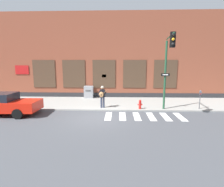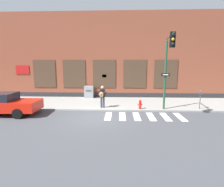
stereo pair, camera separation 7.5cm
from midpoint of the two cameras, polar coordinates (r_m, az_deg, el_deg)
The scene contains 10 objects.
ground_plane at distance 11.63m, azimuth -5.13°, elevation -7.81°, with size 160.00×160.00×0.00m, color #424449.
sidewalk at distance 15.66m, azimuth -3.13°, elevation -3.06°, with size 28.00×5.15×0.10m.
building_backdrop at distance 19.86m, azimuth -1.95°, elevation 11.87°, with size 28.00×4.06×8.58m.
crosswalk at distance 11.98m, azimuth 10.53°, elevation -7.39°, with size 5.20×1.90×0.01m.
red_car at distance 14.09m, azimuth -31.62°, elevation -2.91°, with size 4.64×2.07×1.53m.
busker at distance 13.53m, azimuth -3.02°, elevation -0.66°, with size 0.70×0.51×1.70m.
traffic_light at distance 12.50m, azimuth 17.98°, elevation 10.14°, with size 0.76×2.78×5.21m.
parking_meter at distance 14.76m, azimuth 27.03°, elevation -0.93°, with size 0.13×0.11×1.44m.
utility_box at distance 17.82m, azimuth -7.38°, elevation 0.52°, with size 0.90×0.67×1.19m.
fire_hydrant at distance 13.43m, azimuth 9.31°, elevation -3.55°, with size 0.38×0.20×0.70m.
Camera 2 is at (1.53, -11.00, 3.44)m, focal length 28.00 mm.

